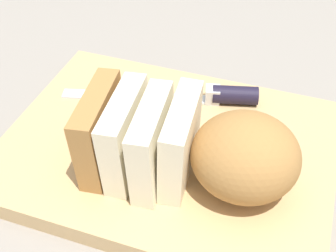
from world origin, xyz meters
TOP-DOWN VIEW (x-y plane):
  - ground_plane at (0.00, 0.00)m, footprint 3.00×3.00m
  - cutting_board at (0.00, 0.00)m, footprint 0.42×0.32m
  - bread_loaf at (-0.05, 0.04)m, footprint 0.26×0.13m
  - bread_knife at (-0.03, -0.10)m, footprint 0.27×0.10m
  - crumb_near_knife at (-0.07, -0.04)m, footprint 0.00×0.00m
  - crumb_near_loaf at (0.03, 0.02)m, footprint 0.01×0.01m
  - crumb_stray_left at (-0.05, 0.03)m, footprint 0.01×0.01m

SIDE VIEW (x-z plane):
  - ground_plane at x=0.00m, z-range 0.00..0.00m
  - cutting_board at x=0.00m, z-range 0.00..0.03m
  - crumb_near_knife at x=-0.07m, z-range 0.03..0.03m
  - crumb_near_loaf at x=0.03m, z-range 0.03..0.03m
  - crumb_stray_left at x=-0.05m, z-range 0.03..0.03m
  - bread_knife at x=-0.03m, z-range 0.02..0.05m
  - bread_loaf at x=-0.05m, z-range 0.02..0.12m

